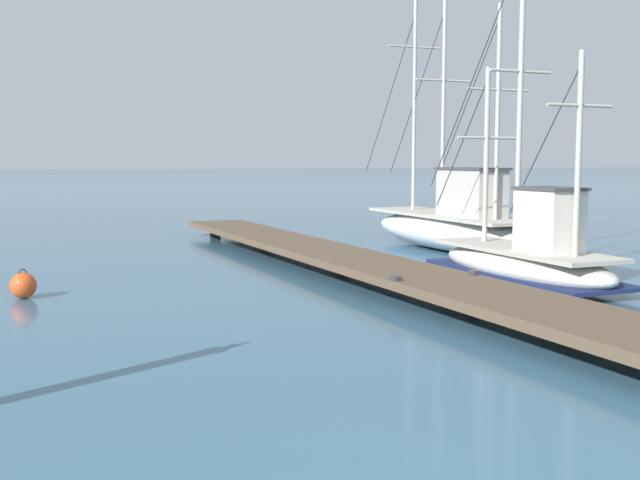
{
  "coord_description": "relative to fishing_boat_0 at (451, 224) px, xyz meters",
  "views": [
    {
      "loc": [
        -1.93,
        -2.66,
        2.5
      ],
      "look_at": [
        1.77,
        7.0,
        1.4
      ],
      "focal_mm": 42.62,
      "sensor_mm": 36.0,
      "label": 1
    }
  ],
  "objects": [
    {
      "name": "fishing_boat_0",
      "position": [
        0.0,
        0.0,
        0.0
      ],
      "size": [
        2.11,
        8.95,
        7.18
      ],
      "color": "silver",
      "rests_on": "ground"
    },
    {
      "name": "mooring_buoy",
      "position": [
        -11.05,
        -3.69,
        -0.49
      ],
      "size": [
        0.47,
        0.47,
        0.54
      ],
      "color": "#E04C1E",
      "rests_on": "ground"
    },
    {
      "name": "floating_dock",
      "position": [
        -4.52,
        -2.85,
        -0.36
      ],
      "size": [
        2.85,
        19.84,
        0.53
      ],
      "color": "brown",
      "rests_on": "ground"
    },
    {
      "name": "fishing_boat_1",
      "position": [
        -1.57,
        -5.58,
        -0.15
      ],
      "size": [
        1.8,
        6.13,
        7.1
      ],
      "color": "silver",
      "rests_on": "ground"
    }
  ]
}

